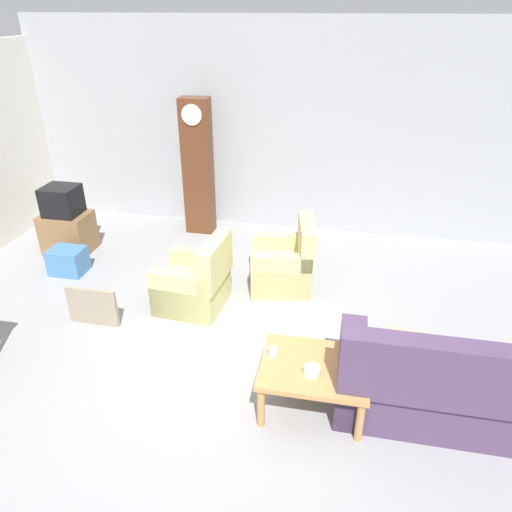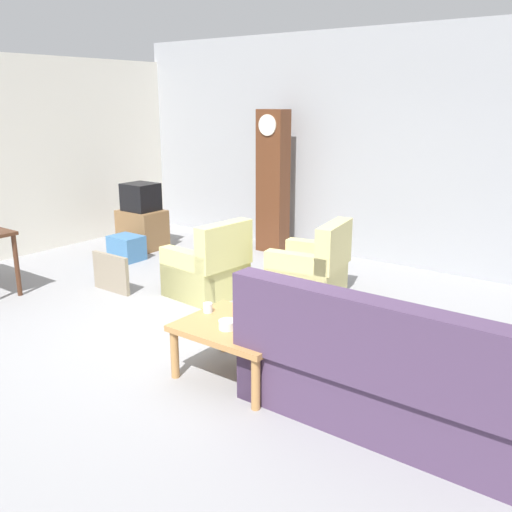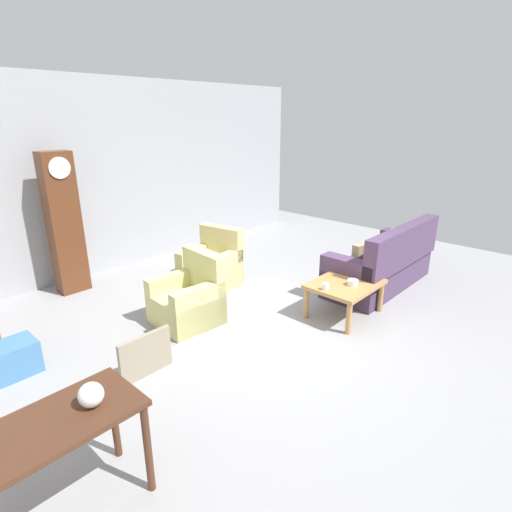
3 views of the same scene
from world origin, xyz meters
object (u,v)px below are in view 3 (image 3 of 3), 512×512
Objects in this scene: grandfather_clock at (64,224)px; bowl_white_stacked at (353,282)px; storage_box_blue at (13,359)px; bowl_shallow_green at (347,269)px; armchair_olive_far at (212,268)px; console_table_dark at (37,446)px; cup_white_porcelain at (365,276)px; coffee_table_wood at (345,287)px; glass_dome_cloche at (91,395)px; framed_picture_leaning at (146,355)px; armchair_olive_near at (189,300)px; cup_blue_rimmed at (325,287)px; couch_floral at (383,265)px.

grandfather_clock is 4.26m from bowl_white_stacked.
bowl_shallow_green is (3.90, -1.64, 0.33)m from storage_box_blue.
armchair_olive_far is 4.12m from console_table_dark.
armchair_olive_far reaches higher than cup_white_porcelain.
glass_dome_cloche is (-3.62, -0.24, 0.46)m from coffee_table_wood.
console_table_dark is 14.64× the size of cup_white_porcelain.
grandfather_clock reaches higher than glass_dome_cloche.
bowl_shallow_green is (0.06, 0.32, 0.00)m from cup_white_porcelain.
framed_picture_leaning is 1.40m from storage_box_blue.
glass_dome_cloche is (0.35, -0.04, 0.20)m from console_table_dark.
glass_dome_cloche is (-1.01, -1.03, 0.63)m from framed_picture_leaning.
grandfather_clock reaches higher than cup_white_porcelain.
armchair_olive_near and armchair_olive_far have the same top height.
cup_white_porcelain is at bearing -101.14° from bowl_shallow_green.
grandfather_clock reaches higher than armchair_olive_near.
console_table_dark reaches higher than cup_blue_rimmed.
glass_dome_cloche reaches higher than bowl_shallow_green.
armchair_olive_near is 0.96× the size of coffee_table_wood.
storage_box_blue is at bearing 159.80° from couch_floral.
bowl_shallow_green reaches higher than coffee_table_wood.
couch_floral is 1.30m from bowl_white_stacked.
grandfather_clock is at bearing 121.27° from coffee_table_wood.
console_table_dark reaches higher than framed_picture_leaning.
glass_dome_cloche is at bearing -92.20° from storage_box_blue.
glass_dome_cloche is at bearing -176.37° from couch_floral.
bowl_white_stacked is at bearing -171.51° from couch_floral.
framed_picture_leaning is (-2.61, 0.79, -0.17)m from coffee_table_wood.
framed_picture_leaning is at bearing -48.18° from storage_box_blue.
cup_blue_rimmed is at bearing -179.70° from couch_floral.
cup_white_porcelain is (2.44, -3.66, -0.56)m from grandfather_clock.
coffee_table_wood is 4.18m from grandfather_clock.
cup_white_porcelain is (2.91, -0.92, 0.28)m from framed_picture_leaning.
storage_box_blue is at bearing 152.59° from coffee_table_wood.
grandfather_clock is 4.21m from bowl_shallow_green.
couch_floral reaches higher than console_table_dark.
framed_picture_leaning is (-0.46, -2.74, -0.83)m from grandfather_clock.
grandfather_clock is at bearing 105.32° from armchair_olive_near.
armchair_olive_near is 2.17m from bowl_white_stacked.
grandfather_clock is 4.05m from glass_dome_cloche.
bowl_white_stacked reaches higher than storage_box_blue.
console_table_dark is 2.83× the size of storage_box_blue.
bowl_shallow_green reaches higher than storage_box_blue.
couch_floral is at bearing -25.09° from armchair_olive_near.
couch_floral is 25.21× the size of cup_blue_rimmed.
storage_box_blue is (-1.98, 0.45, -0.13)m from armchair_olive_near.
console_table_dark reaches higher than cup_white_porcelain.
armchair_olive_far is 10.36× the size of cup_white_porcelain.
coffee_table_wood is 0.41m from cup_blue_rimmed.
armchair_olive_near reaches higher than coffee_table_wood.
grandfather_clock is 4.44m from cup_white_porcelain.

